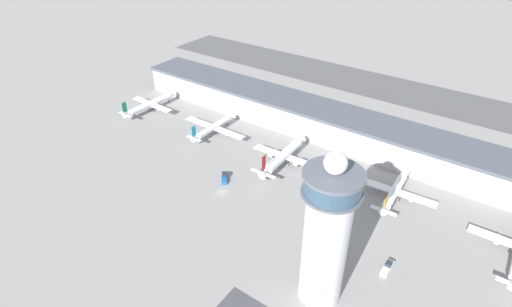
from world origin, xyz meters
The scene contains 11 objects.
ground_plane centered at (0.00, 0.00, 0.00)m, with size 1000.00×1000.00×0.00m, color gray.
terminal_building centered at (0.00, 70.00, 8.20)m, with size 212.49×25.00×16.21m.
runway_strip centered at (0.00, 152.70, 0.00)m, with size 318.74×44.00×0.01m, color #515154.
control_tower centered at (59.70, -22.30, 26.09)m, with size 17.03×17.03×54.85m.
airplane_gate_alpha centered at (-85.16, 36.60, 4.44)m, with size 31.25×38.25×12.24m.
airplane_gate_bravo centered at (-36.08, 37.14, 4.08)m, with size 39.21×32.25×11.42m.
airplane_gate_charlie centered at (10.17, 34.59, 4.64)m, with size 33.29×38.40×14.24m.
airplane_gate_delta centered at (62.91, 39.28, 4.19)m, with size 34.86×32.45×12.10m.
service_truck_catering centered at (-5.03, 8.25, 1.07)m, with size 7.08×8.09×3.07m.
service_truck_fuel centered at (74.52, 0.16, 1.05)m, with size 2.56×7.57×3.02m.
service_truck_baggage centered at (34.92, 32.11, 0.96)m, with size 6.51×7.60×2.76m.
Camera 1 is at (92.14, -103.30, 109.53)m, focal length 28.00 mm.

